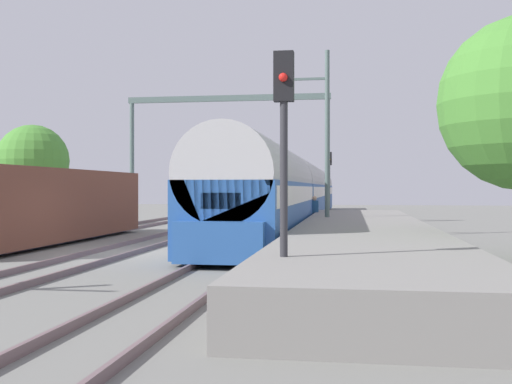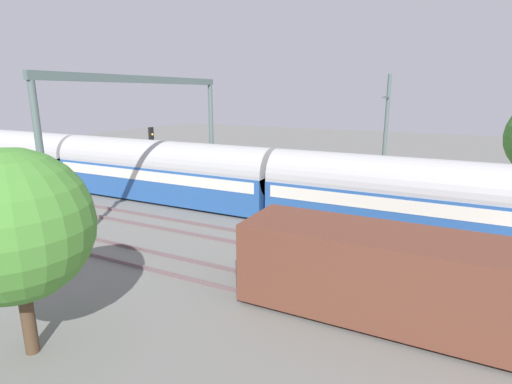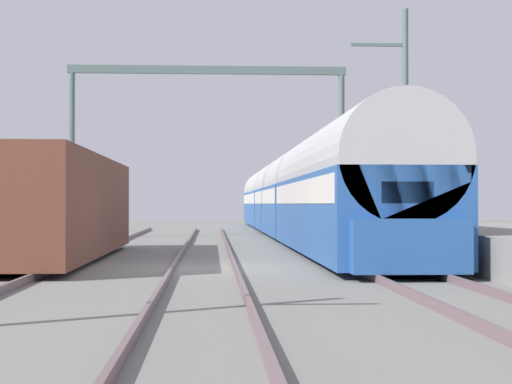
{
  "view_description": "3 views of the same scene",
  "coord_description": "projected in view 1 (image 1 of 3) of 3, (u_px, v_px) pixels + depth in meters",
  "views": [
    {
      "loc": [
        7.58,
        -19.67,
        2.14
      ],
      "look_at": [
        4.15,
        2.64,
        1.99
      ],
      "focal_mm": 43.73,
      "sensor_mm": 36.0,
      "label": 1
    },
    {
      "loc": [
        -16.22,
        3.53,
        7.06
      ],
      "look_at": [
        1.67,
        12.49,
        2.01
      ],
      "focal_mm": 27.87,
      "sensor_mm": 36.0,
      "label": 2
    },
    {
      "loc": [
        0.16,
        -20.49,
        1.56
      ],
      "look_at": [
        2.08,
        15.62,
        2.07
      ],
      "focal_mm": 59.28,
      "sensor_mm": 36.0,
      "label": 3
    }
  ],
  "objects": [
    {
      "name": "tree_west_background",
      "position": [
        33.0,
        160.0,
        35.44
      ],
      "size": [
        4.04,
        4.04,
        5.74
      ],
      "color": "#4C3826",
      "rests_on": "ground"
    },
    {
      "name": "ground",
      "position": [
        120.0,
        253.0,
        20.6
      ],
      "size": [
        120.0,
        120.0,
        0.0
      ],
      "primitive_type": "plane",
      "color": "slate"
    },
    {
      "name": "track_west",
      "position": [
        120.0,
        250.0,
        20.6
      ],
      "size": [
        1.52,
        60.0,
        0.16
      ],
      "color": "#6A5558",
      "rests_on": "ground"
    },
    {
      "name": "catenary_gantry",
      "position": [
        227.0,
        131.0,
        38.42
      ],
      "size": [
        12.71,
        0.28,
        7.86
      ],
      "color": "#526663",
      "rests_on": "ground"
    },
    {
      "name": "railway_signal_near",
      "position": [
        284.0,
        142.0,
        11.19
      ],
      "size": [
        0.36,
        0.3,
        4.59
      ],
      "color": "#2D2D33",
      "rests_on": "ground"
    },
    {
      "name": "freight_car",
      "position": [
        47.0,
        205.0,
        24.29
      ],
      "size": [
        2.8,
        13.0,
        2.7
      ],
      "color": "brown",
      "rests_on": "ground"
    },
    {
      "name": "track_far_west",
      "position": [
        4.0,
        248.0,
        21.23
      ],
      "size": [
        1.52,
        60.0,
        0.16
      ],
      "color": "#6A5558",
      "rests_on": "ground"
    },
    {
      "name": "catenary_pole_east_mid",
      "position": [
        326.0,
        141.0,
        26.49
      ],
      "size": [
        1.9,
        0.2,
        8.0
      ],
      "color": "#526663",
      "rests_on": "ground"
    },
    {
      "name": "platform",
      "position": [
        363.0,
        237.0,
        21.37
      ],
      "size": [
        4.4,
        28.0,
        0.9
      ],
      "color": "gray",
      "rests_on": "ground"
    },
    {
      "name": "track_east",
      "position": [
        244.0,
        252.0,
        19.97
      ],
      "size": [
        1.52,
        60.0,
        0.16
      ],
      "color": "#6A5558",
      "rests_on": "ground"
    },
    {
      "name": "passenger_train",
      "position": [
        298.0,
        191.0,
        40.49
      ],
      "size": [
        2.93,
        49.2,
        3.82
      ],
      "color": "#28569E",
      "rests_on": "ground"
    },
    {
      "name": "railway_signal_far",
      "position": [
        329.0,
        176.0,
        42.54
      ],
      "size": [
        0.36,
        0.3,
        4.61
      ],
      "color": "#2D2D33",
      "rests_on": "ground"
    },
    {
      "name": "person_crossing",
      "position": [
        315.0,
        210.0,
        31.85
      ],
      "size": [
        0.4,
        0.25,
        1.73
      ],
      "rotation": [
        0.0,
        0.0,
        3.13
      ],
      "color": "#333333",
      "rests_on": "ground"
    }
  ]
}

